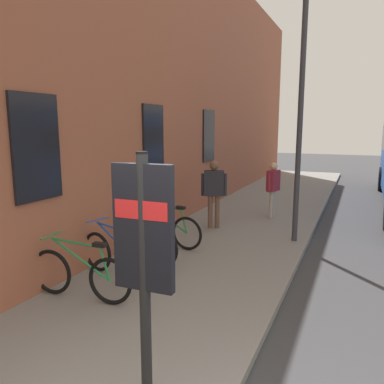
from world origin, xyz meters
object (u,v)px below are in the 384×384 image
(transit_info_sign, at_px, (144,245))
(pedestrian_crossing_street, at_px, (214,187))
(bicycle_beside_lamp, at_px, (80,275))
(street_lamp, at_px, (301,97))
(bicycle_mid_rack, at_px, (117,256))
(pedestrian_by_facade, at_px, (273,184))
(bicycle_nearest_sign, at_px, (146,240))
(bicycle_by_door, at_px, (166,229))

(transit_info_sign, xyz_separation_m, pedestrian_crossing_street, (6.19, 1.70, -0.54))
(bicycle_beside_lamp, relative_size, street_lamp, 0.33)
(bicycle_mid_rack, distance_m, pedestrian_by_facade, 5.66)
(bicycle_beside_lamp, distance_m, bicycle_nearest_sign, 1.90)
(pedestrian_crossing_street, distance_m, pedestrian_by_facade, 2.06)
(bicycle_nearest_sign, xyz_separation_m, pedestrian_by_facade, (4.44, -1.53, 0.58))
(bicycle_beside_lamp, height_order, bicycle_mid_rack, same)
(bicycle_nearest_sign, relative_size, pedestrian_by_facade, 1.08)
(bicycle_mid_rack, height_order, bicycle_by_door, same)
(bicycle_by_door, bearing_deg, bicycle_nearest_sign, -179.26)
(transit_info_sign, bearing_deg, bicycle_nearest_sign, 31.12)
(bicycle_nearest_sign, bearing_deg, pedestrian_crossing_street, -8.24)
(bicycle_beside_lamp, relative_size, transit_info_sign, 0.74)
(pedestrian_by_facade, bearing_deg, pedestrian_crossing_street, 146.48)
(bicycle_by_door, height_order, transit_info_sign, transit_info_sign)
(transit_info_sign, bearing_deg, bicycle_mid_rack, 39.76)
(bicycle_nearest_sign, relative_size, pedestrian_crossing_street, 0.99)
(bicycle_beside_lamp, distance_m, pedestrian_by_facade, 6.55)
(transit_info_sign, distance_m, pedestrian_by_facade, 7.96)
(bicycle_by_door, bearing_deg, transit_info_sign, -154.24)
(bicycle_beside_lamp, height_order, bicycle_nearest_sign, same)
(bicycle_by_door, xyz_separation_m, transit_info_sign, (-4.37, -2.11, 1.21))
(bicycle_mid_rack, bearing_deg, bicycle_by_door, 1.40)
(bicycle_nearest_sign, bearing_deg, transit_info_sign, -148.88)
(bicycle_nearest_sign, xyz_separation_m, street_lamp, (2.45, -2.48, 2.81))
(bicycle_nearest_sign, bearing_deg, bicycle_by_door, 0.74)
(transit_info_sign, height_order, street_lamp, street_lamp)
(bicycle_mid_rack, distance_m, bicycle_nearest_sign, 1.00)
(bicycle_nearest_sign, distance_m, pedestrian_by_facade, 4.73)
(bicycle_mid_rack, height_order, transit_info_sign, transit_info_sign)
(pedestrian_crossing_street, bearing_deg, street_lamp, -97.29)
(bicycle_beside_lamp, relative_size, pedestrian_crossing_street, 1.02)
(bicycle_nearest_sign, bearing_deg, pedestrian_by_facade, -19.04)
(bicycle_mid_rack, distance_m, bicycle_by_door, 1.89)
(bicycle_beside_lamp, height_order, bicycle_by_door, same)
(bicycle_by_door, bearing_deg, pedestrian_crossing_street, -12.54)
(bicycle_by_door, relative_size, pedestrian_by_facade, 1.12)
(bicycle_by_door, height_order, pedestrian_crossing_street, pedestrian_crossing_street)
(bicycle_beside_lamp, relative_size, bicycle_by_door, 1.00)
(pedestrian_crossing_street, relative_size, street_lamp, 0.32)
(bicycle_beside_lamp, bearing_deg, bicycle_nearest_sign, 0.01)
(pedestrian_crossing_street, height_order, street_lamp, street_lamp)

